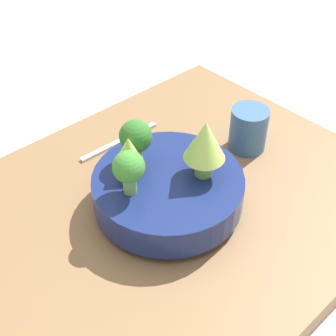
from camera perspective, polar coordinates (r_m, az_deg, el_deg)
The scene contains 9 objects.
ground_plane at distance 0.83m, azimuth -2.51°, elevation -7.86°, with size 6.00×6.00×0.00m, color silver.
table at distance 0.81m, azimuth -2.55°, elevation -6.77°, with size 0.87×0.61×0.05m.
bowl at distance 0.78m, azimuth 0.00°, elevation -2.70°, with size 0.25×0.25×0.07m.
broccoli_floret_right at distance 0.71m, azimuth -4.81°, elevation -0.08°, with size 0.05×0.05×0.08m.
romanesco_piece_far at distance 0.73m, azimuth 4.54°, elevation 3.08°, with size 0.07×0.07×0.10m.
romanesco_piece_near at distance 0.74m, azimuth -4.57°, elevation 2.14°, with size 0.05×0.05×0.07m.
broccoli_floret_front at distance 0.76m, azimuth -3.95°, elevation 3.74°, with size 0.05×0.05×0.08m.
cup at distance 0.92m, azimuth 9.77°, elevation 4.69°, with size 0.07×0.07×0.09m.
fork at distance 0.94m, azimuth -5.90°, elevation 3.24°, with size 0.18×0.02×0.01m.
Camera 1 is at (0.34, 0.43, 0.62)m, focal length 50.00 mm.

